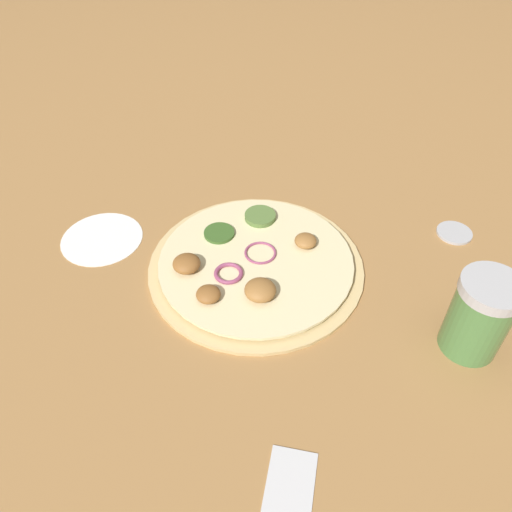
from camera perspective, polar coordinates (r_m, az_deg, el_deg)
ground_plane at (r=0.62m, az=0.00°, el=-1.30°), size 3.00×3.00×0.00m
pizza at (r=0.62m, az=-0.16°, el=-0.86°), size 0.27×0.27×0.03m
spice_jar at (r=0.56m, az=24.20°, el=-6.26°), size 0.06×0.06×0.10m
loose_cap at (r=0.72m, az=21.76°, el=2.58°), size 0.05×0.05×0.01m
flour_patch at (r=0.69m, az=-17.20°, el=1.94°), size 0.11×0.11×0.00m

